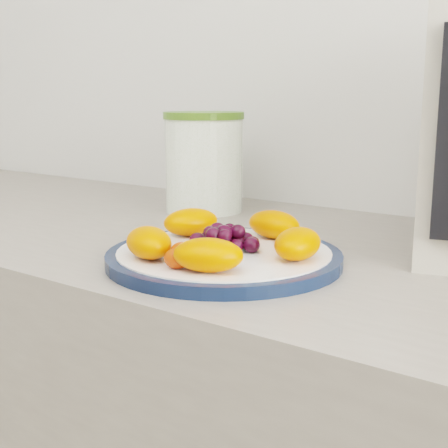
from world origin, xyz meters
The scene contains 5 objects.
plate_rim centered at (-0.06, 1.07, 0.91)m, with size 0.29×0.29×0.01m, color #0F1D39.
plate_face centered at (-0.06, 1.07, 0.91)m, with size 0.26×0.26×0.02m, color white.
canister centered at (-0.30, 1.34, 0.98)m, with size 0.14×0.14×0.16m, color #4B751F.
canister_lid centered at (-0.30, 1.34, 1.07)m, with size 0.14×0.14×0.01m, color #486D22.
fruit_plate centered at (-0.06, 1.07, 0.93)m, with size 0.25×0.25×0.04m.
Camera 1 is at (0.38, 0.47, 1.11)m, focal length 50.00 mm.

